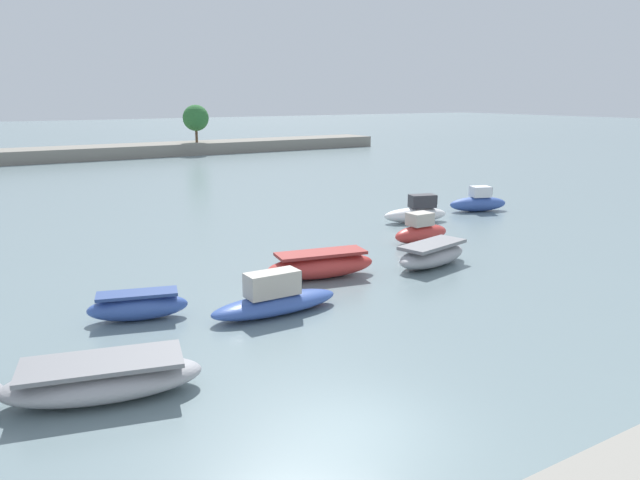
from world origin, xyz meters
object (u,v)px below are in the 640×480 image
(moored_boat_7, at_px, (417,212))
(moored_boat_8, at_px, (478,202))
(moored_boat_1, at_px, (103,379))
(moored_boat_5, at_px, (432,255))
(moored_boat_2, at_px, (138,306))
(moored_boat_6, at_px, (421,231))
(moored_boat_3, at_px, (275,300))
(moored_boat_4, at_px, (321,265))

(moored_boat_7, height_order, moored_boat_8, moored_boat_7)
(moored_boat_7, relative_size, moored_boat_8, 1.01)
(moored_boat_1, xyz_separation_m, moored_boat_5, (16.50, 5.25, 0.03))
(moored_boat_2, relative_size, moored_boat_6, 1.05)
(moored_boat_6, bearing_deg, moored_boat_8, 26.92)
(moored_boat_5, height_order, moored_boat_8, moored_boat_8)
(moored_boat_5, bearing_deg, moored_boat_6, 42.53)
(moored_boat_5, relative_size, moored_boat_8, 1.09)
(moored_boat_7, distance_m, moored_boat_8, 6.23)
(moored_boat_5, xyz_separation_m, moored_boat_7, (6.16, 8.33, 0.11))
(moored_boat_1, distance_m, moored_boat_5, 17.32)
(moored_boat_5, bearing_deg, moored_boat_2, 166.35)
(moored_boat_5, distance_m, moored_boat_7, 10.36)
(moored_boat_3, xyz_separation_m, moored_boat_5, (9.51, 1.92, -0.01))
(moored_boat_4, bearing_deg, moored_boat_5, -0.70)
(moored_boat_1, distance_m, moored_boat_4, 12.65)
(moored_boat_2, xyz_separation_m, moored_boat_5, (14.03, -0.16, 0.04))
(moored_boat_3, height_order, moored_boat_7, moored_boat_7)
(moored_boat_5, relative_size, moored_boat_7, 1.08)
(moored_boat_3, bearing_deg, moored_boat_7, 33.32)
(moored_boat_4, bearing_deg, moored_boat_8, 34.35)
(moored_boat_1, distance_m, moored_boat_7, 26.42)
(moored_boat_7, bearing_deg, moored_boat_2, -141.89)
(moored_boat_1, height_order, moored_boat_2, moored_boat_1)
(moored_boat_8, bearing_deg, moored_boat_1, -134.85)
(moored_boat_1, bearing_deg, moored_boat_4, 44.42)
(moored_boat_1, distance_m, moored_boat_6, 21.24)
(moored_boat_2, bearing_deg, moored_boat_1, -98.33)
(moored_boat_6, distance_m, moored_boat_7, 5.65)
(moored_boat_6, relative_size, moored_boat_8, 0.81)
(moored_boat_3, height_order, moored_boat_8, moored_boat_8)
(moored_boat_1, height_order, moored_boat_4, moored_boat_4)
(moored_boat_5, height_order, moored_boat_6, moored_boat_6)
(moored_boat_3, bearing_deg, moored_boat_2, 155.37)
(moored_boat_5, distance_m, moored_boat_6, 4.72)
(moored_boat_1, relative_size, moored_boat_7, 1.26)
(moored_boat_4, distance_m, moored_boat_8, 19.58)
(moored_boat_1, height_order, moored_boat_7, moored_boat_7)
(moored_boat_2, bearing_deg, moored_boat_5, 15.52)
(moored_boat_6, xyz_separation_m, moored_boat_8, (9.68, 5.09, 0.00))
(moored_boat_4, bearing_deg, moored_boat_6, 29.22)
(moored_boat_2, xyz_separation_m, moored_boat_6, (16.70, 3.73, 0.14))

